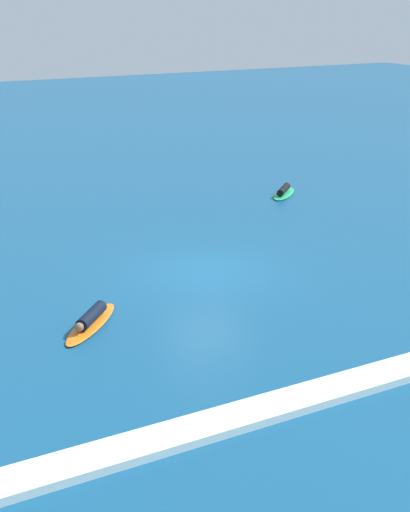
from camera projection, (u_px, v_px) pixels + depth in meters
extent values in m
plane|color=navy|center=(205.00, 271.00, 23.78)|extent=(120.00, 120.00, 0.00)
ellipsoid|color=#23B266|center=(284.00, 194.00, 33.04)|extent=(2.30, 2.24, 0.09)
cylinder|color=black|center=(284.00, 189.00, 32.94)|extent=(1.27, 1.23, 0.30)
sphere|color=#A37556|center=(288.00, 185.00, 33.69)|extent=(0.29, 0.29, 0.20)
ellipsoid|color=orange|center=(91.00, 324.00, 19.84)|extent=(2.44, 2.55, 0.09)
cylinder|color=black|center=(91.00, 316.00, 19.81)|extent=(1.17, 1.22, 0.33)
sphere|color=brown|center=(79.00, 327.00, 19.07)|extent=(0.33, 0.33, 0.23)
cube|color=white|center=(379.00, 376.00, 16.99)|extent=(22.18, 0.90, 0.18)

